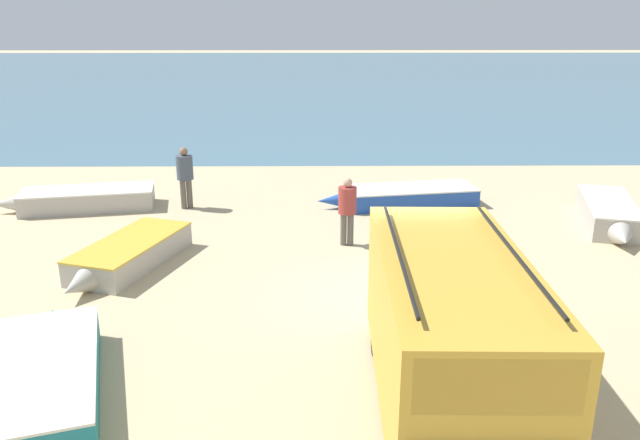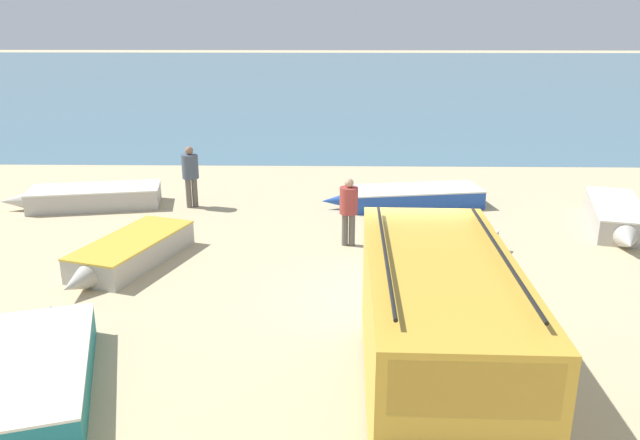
% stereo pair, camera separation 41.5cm
% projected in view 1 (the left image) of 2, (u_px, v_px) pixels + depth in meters
% --- Properties ---
extents(ground_plane, '(200.00, 200.00, 0.00)m').
position_uv_depth(ground_plane, '(393.00, 305.00, 12.17)').
color(ground_plane, tan).
extents(sea_water, '(120.00, 80.00, 0.01)m').
position_uv_depth(sea_water, '(329.00, 74.00, 61.62)').
color(sea_water, '#477084').
rests_on(sea_water, ground_plane).
extents(parked_van, '(2.06, 4.97, 2.43)m').
position_uv_depth(parked_van, '(450.00, 329.00, 8.58)').
color(parked_van, gold).
rests_on(parked_van, ground_plane).
extents(fishing_rowboat_0, '(2.09, 4.23, 0.65)m').
position_uv_depth(fishing_rowboat_0, '(610.00, 214.00, 16.70)').
color(fishing_rowboat_0, '#ADA89E').
rests_on(fishing_rowboat_0, ground_plane).
extents(fishing_rowboat_1, '(2.27, 3.97, 0.58)m').
position_uv_depth(fishing_rowboat_1, '(128.00, 254.00, 13.97)').
color(fishing_rowboat_1, '#ADA89E').
rests_on(fishing_rowboat_1, ground_plane).
extents(fishing_rowboat_2, '(4.84, 2.04, 0.54)m').
position_uv_depth(fishing_rowboat_2, '(405.00, 196.00, 18.59)').
color(fishing_rowboat_2, '#234CA3').
rests_on(fishing_rowboat_2, ground_plane).
extents(fishing_rowboat_3, '(2.84, 3.86, 0.51)m').
position_uv_depth(fishing_rowboat_3, '(448.00, 252.00, 14.19)').
color(fishing_rowboat_3, '#234CA3').
rests_on(fishing_rowboat_3, ground_plane).
extents(fishing_rowboat_4, '(4.60, 2.06, 0.59)m').
position_uv_depth(fishing_rowboat_4, '(83.00, 199.00, 18.19)').
color(fishing_rowboat_4, '#ADA89E').
rests_on(fishing_rowboat_4, ground_plane).
extents(fishing_rowboat_5, '(2.59, 4.34, 0.57)m').
position_uv_depth(fishing_rowboat_5, '(41.00, 376.00, 9.24)').
color(fishing_rowboat_5, '#1E757F').
rests_on(fishing_rowboat_5, ground_plane).
extents(fisherman_1, '(0.48, 0.48, 1.82)m').
position_uv_depth(fisherman_1, '(185.00, 172.00, 18.04)').
color(fisherman_1, '#5B564C').
rests_on(fisherman_1, ground_plane).
extents(fisherman_3, '(0.45, 0.45, 1.69)m').
position_uv_depth(fisherman_3, '(347.00, 205.00, 15.09)').
color(fisherman_3, '#5B564C').
rests_on(fisherman_3, ground_plane).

